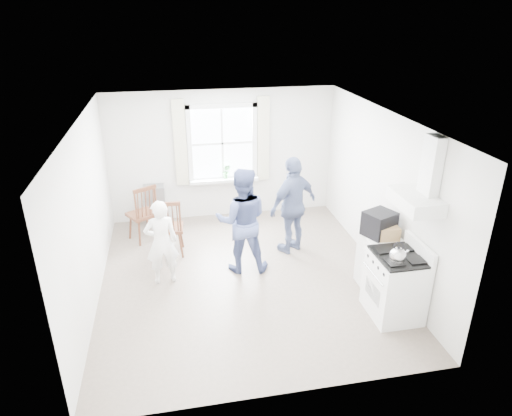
{
  "coord_description": "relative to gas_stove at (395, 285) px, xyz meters",
  "views": [
    {
      "loc": [
        -1.02,
        -6.24,
        4.03
      ],
      "look_at": [
        0.24,
        0.2,
        1.12
      ],
      "focal_mm": 32.0,
      "sensor_mm": 36.0,
      "label": 1
    }
  ],
  "objects": [
    {
      "name": "room_shell",
      "position": [
        -1.91,
        1.35,
        0.82
      ],
      "size": [
        4.62,
        5.12,
        2.64
      ],
      "color": "#796A5D",
      "rests_on": "ground"
    },
    {
      "name": "window_assembly",
      "position": [
        -1.91,
        3.8,
        0.98
      ],
      "size": [
        1.88,
        0.24,
        1.7
      ],
      "color": "white",
      "rests_on": "room_shell"
    },
    {
      "name": "range_hood",
      "position": [
        0.16,
        -0.0,
        1.42
      ],
      "size": [
        0.45,
        0.76,
        0.94
      ],
      "color": "silver",
      "rests_on": "room_shell"
    },
    {
      "name": "shelf_unit",
      "position": [
        -3.31,
        3.68,
        -0.08
      ],
      "size": [
        0.4,
        0.3,
        0.8
      ],
      "primitive_type": "cube",
      "color": "slate",
      "rests_on": "ground"
    },
    {
      "name": "gas_stove",
      "position": [
        0.0,
        0.0,
        0.0
      ],
      "size": [
        0.68,
        0.76,
        1.12
      ],
      "color": "white",
      "rests_on": "ground"
    },
    {
      "name": "kettle",
      "position": [
        -0.12,
        -0.16,
        0.57
      ],
      "size": [
        0.22,
        0.22,
        0.31
      ],
      "color": "silver",
      "rests_on": "gas_stove"
    },
    {
      "name": "low_cabinet",
      "position": [
        0.07,
        0.7,
        -0.03
      ],
      "size": [
        0.5,
        0.55,
        0.9
      ],
      "primitive_type": "cube",
      "color": "silver",
      "rests_on": "ground"
    },
    {
      "name": "stereo_stack",
      "position": [
        0.02,
        0.71,
        0.6
      ],
      "size": [
        0.53,
        0.51,
        0.37
      ],
      "color": "black",
      "rests_on": "low_cabinet"
    },
    {
      "name": "cardboard_box",
      "position": [
        0.1,
        0.57,
        0.51
      ],
      "size": [
        0.31,
        0.24,
        0.19
      ],
      "primitive_type": "cube",
      "rotation": [
        0.0,
        0.0,
        -0.07
      ],
      "color": "#A88351",
      "rests_on": "low_cabinet"
    },
    {
      "name": "windsor_chair_a",
      "position": [
        -3.47,
        2.93,
        0.19
      ],
      "size": [
        0.63,
        0.63,
        1.11
      ],
      "color": "#4B2718",
      "rests_on": "ground"
    },
    {
      "name": "windsor_chair_b",
      "position": [
        -3.05,
        2.26,
        0.17
      ],
      "size": [
        0.48,
        0.47,
        1.07
      ],
      "color": "#4B2718",
      "rests_on": "ground"
    },
    {
      "name": "person_left",
      "position": [
        -3.17,
        1.47,
        0.21
      ],
      "size": [
        0.56,
        0.56,
        1.4
      ],
      "primitive_type": "imported",
      "rotation": [
        0.0,
        0.0,
        3.25
      ],
      "color": "white",
      "rests_on": "ground"
    },
    {
      "name": "person_mid",
      "position": [
        -1.89,
        1.63,
        0.4
      ],
      "size": [
        0.97,
        0.97,
        1.77
      ],
      "primitive_type": "imported",
      "rotation": [
        0.0,
        0.0,
        3.0
      ],
      "color": "#495688",
      "rests_on": "ground"
    },
    {
      "name": "person_right",
      "position": [
        -0.91,
        2.08,
        0.39
      ],
      "size": [
        1.39,
        1.39,
        1.75
      ],
      "primitive_type": "imported",
      "rotation": [
        0.0,
        0.0,
        3.65
      ],
      "color": "navy",
      "rests_on": "ground"
    },
    {
      "name": "potted_plant",
      "position": [
        -1.86,
        3.71,
        0.51
      ],
      "size": [
        0.21,
        0.21,
        0.29
      ],
      "primitive_type": "imported",
      "rotation": [
        0.0,
        0.0,
        -0.41
      ],
      "color": "#367B3B",
      "rests_on": "window_assembly"
    }
  ]
}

